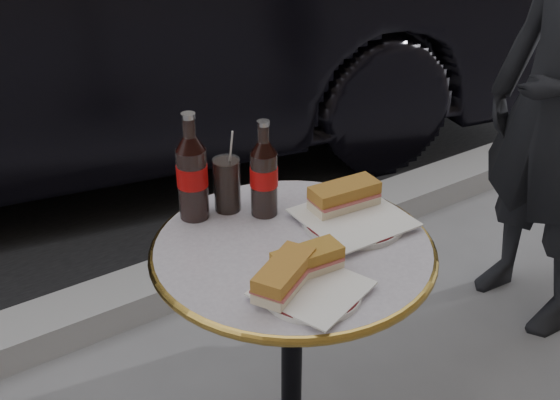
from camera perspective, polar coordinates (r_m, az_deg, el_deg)
curb at (r=2.57m, az=-10.76°, el=-7.36°), size 40.00×0.20×0.12m
bistro_table at (r=1.74m, az=0.95°, el=-13.81°), size 0.62×0.62×0.73m
plate_left at (r=1.37m, az=2.59°, el=-7.44°), size 0.23×0.23×0.01m
plate_right at (r=1.60m, az=5.96°, el=-1.67°), size 0.28×0.28×0.01m
sandwich_left_a at (r=1.35m, az=0.33°, el=-6.26°), size 0.17×0.14×0.05m
sandwich_left_b at (r=1.40m, az=2.24°, el=-5.04°), size 0.15×0.08×0.05m
sandwich_right at (r=1.62m, az=5.24°, el=0.25°), size 0.17×0.09×0.06m
cola_bottle_left at (r=1.57m, az=-7.20°, el=2.72°), size 0.07×0.07×0.26m
cola_bottle_right at (r=1.58m, az=-1.32°, el=2.58°), size 0.08×0.08×0.23m
cola_glass at (r=1.62m, az=-4.33°, el=1.26°), size 0.07×0.07×0.13m
parked_car at (r=3.48m, az=-16.15°, el=14.24°), size 2.35×4.62×1.45m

